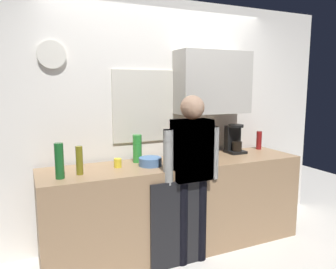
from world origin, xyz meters
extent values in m
plane|color=silver|center=(0.00, 0.00, 0.00)|extent=(8.00, 8.00, 0.00)
cube|color=#937251|center=(0.00, 0.30, 0.46)|extent=(2.69, 0.64, 0.92)
cube|color=black|center=(-0.15, -0.03, 0.41)|extent=(0.56, 0.02, 0.83)
cube|color=white|center=(0.00, 0.73, 1.30)|extent=(4.29, 0.10, 2.60)
cube|color=beige|center=(-0.13, 0.67, 1.47)|extent=(0.86, 0.02, 0.76)
cube|color=#8CA5C6|center=(-0.13, 0.67, 1.47)|extent=(0.80, 0.02, 0.70)
cube|color=#B7B2A8|center=(0.54, 0.52, 1.72)|extent=(0.84, 0.32, 0.68)
cylinder|color=silver|center=(-1.12, 0.66, 1.97)|extent=(0.26, 0.03, 0.26)
cube|color=black|center=(0.80, 0.42, 0.93)|extent=(0.20, 0.20, 0.03)
cube|color=black|center=(0.80, 0.48, 1.09)|extent=(0.18, 0.08, 0.28)
cylinder|color=black|center=(0.80, 0.39, 1.00)|extent=(0.11, 0.11, 0.11)
cylinder|color=black|center=(0.80, 0.42, 1.23)|extent=(0.17, 0.17, 0.03)
cylinder|color=#2D8C33|center=(-0.37, 0.46, 1.06)|extent=(0.09, 0.09, 0.28)
cylinder|color=olive|center=(-0.98, 0.24, 1.04)|extent=(0.06, 0.06, 0.25)
cylinder|color=#195923|center=(-1.15, 0.18, 1.07)|extent=(0.07, 0.07, 0.30)
cylinder|color=black|center=(0.23, 0.20, 1.01)|extent=(0.06, 0.06, 0.18)
cylinder|color=brown|center=(0.46, 0.39, 1.03)|extent=(0.06, 0.06, 0.23)
cylinder|color=maroon|center=(1.20, 0.49, 1.03)|extent=(0.06, 0.06, 0.22)
cylinder|color=white|center=(0.25, 0.42, 0.97)|extent=(0.08, 0.08, 0.09)
cylinder|color=yellow|center=(-0.61, 0.34, 0.96)|extent=(0.07, 0.07, 0.08)
cylinder|color=#4C72A5|center=(-0.31, 0.27, 0.96)|extent=(0.22, 0.22, 0.08)
cylinder|color=#9E5638|center=(0.14, 0.10, 0.96)|extent=(0.10, 0.10, 0.09)
sphere|color=#2D7233|center=(0.14, 0.10, 1.07)|extent=(0.15, 0.15, 0.15)
cylinder|color=black|center=(-0.10, 0.00, 0.41)|extent=(0.12, 0.12, 0.82)
cylinder|color=black|center=(0.10, 0.00, 0.41)|extent=(0.12, 0.12, 0.82)
cube|color=white|center=(0.00, 0.00, 1.10)|extent=(0.36, 0.20, 0.56)
sphere|color=beige|center=(0.00, 0.00, 1.49)|extent=(0.22, 0.22, 0.22)
cylinder|color=white|center=(-0.24, 0.00, 1.05)|extent=(0.09, 0.09, 0.50)
cylinder|color=white|center=(0.24, 0.00, 1.05)|extent=(0.09, 0.09, 0.50)
cylinder|color=black|center=(-0.10, 0.00, 0.41)|extent=(0.12, 0.12, 0.82)
cylinder|color=black|center=(0.10, 0.00, 0.41)|extent=(0.12, 0.12, 0.82)
cube|color=white|center=(0.00, 0.00, 1.10)|extent=(0.36, 0.20, 0.56)
sphere|color=beige|center=(0.00, 0.00, 1.49)|extent=(0.22, 0.22, 0.22)
cylinder|color=white|center=(-0.24, 0.00, 1.05)|extent=(0.09, 0.09, 0.50)
cylinder|color=white|center=(0.24, 0.00, 1.05)|extent=(0.09, 0.09, 0.50)
camera|label=1|loc=(-1.40, -2.56, 1.68)|focal=34.42mm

